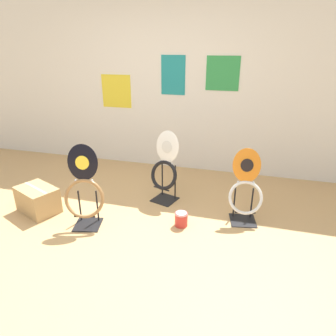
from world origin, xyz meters
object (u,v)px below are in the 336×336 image
(toilet_seat_display_white_plain, at_px, (165,169))
(toilet_seat_display_jazz_black, at_px, (84,191))
(storage_box, at_px, (38,200))
(paint_can, at_px, (181,219))
(toilet_seat_display_orange_sun, at_px, (246,190))

(toilet_seat_display_white_plain, bearing_deg, toilet_seat_display_jazz_black, -129.73)
(toilet_seat_display_jazz_black, relative_size, storage_box, 1.61)
(toilet_seat_display_white_plain, distance_m, paint_can, 0.71)
(storage_box, bearing_deg, toilet_seat_display_orange_sun, 10.84)
(toilet_seat_display_jazz_black, xyz_separation_m, toilet_seat_display_white_plain, (0.66, 0.79, 0.00))
(toilet_seat_display_jazz_black, distance_m, paint_can, 1.08)
(toilet_seat_display_orange_sun, distance_m, paint_can, 0.77)
(toilet_seat_display_white_plain, height_order, storage_box, toilet_seat_display_white_plain)
(toilet_seat_display_orange_sun, height_order, storage_box, toilet_seat_display_orange_sun)
(toilet_seat_display_jazz_black, height_order, storage_box, toilet_seat_display_jazz_black)
(toilet_seat_display_orange_sun, distance_m, toilet_seat_display_white_plain, 1.01)
(toilet_seat_display_orange_sun, bearing_deg, paint_can, -155.34)
(storage_box, bearing_deg, toilet_seat_display_white_plain, 26.39)
(toilet_seat_display_orange_sun, xyz_separation_m, paint_can, (-0.65, -0.30, -0.29))
(toilet_seat_display_jazz_black, bearing_deg, toilet_seat_display_white_plain, 50.27)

